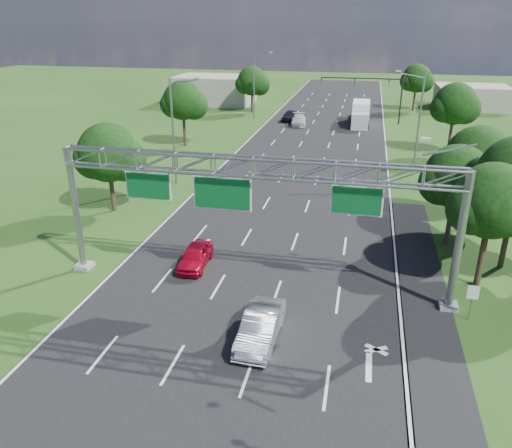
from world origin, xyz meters
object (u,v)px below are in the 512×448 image
(sign_gantry, at_px, (254,178))
(silver_sedan, at_px, (260,327))
(traffic_signal, at_px, (378,89))
(box_truck, at_px, (361,114))
(regulatory_sign, at_px, (473,296))
(red_coupe, at_px, (195,256))

(sign_gantry, bearing_deg, silver_sedan, -74.06)
(traffic_signal, relative_size, box_truck, 1.40)
(regulatory_sign, xyz_separation_m, traffic_signal, (-4.92, 54.02, 3.66))
(traffic_signal, relative_size, red_coupe, 2.95)
(traffic_signal, height_order, red_coupe, traffic_signal)
(sign_gantry, height_order, box_truck, sign_gantry)
(red_coupe, height_order, box_truck, box_truck)
(red_coupe, bearing_deg, regulatory_sign, -12.65)
(silver_sedan, relative_size, box_truck, 0.56)
(silver_sedan, xyz_separation_m, box_truck, (3.46, 56.61, 0.78))
(regulatory_sign, height_order, red_coupe, regulatory_sign)
(sign_gantry, relative_size, box_truck, 2.70)
(red_coupe, distance_m, box_truck, 50.41)
(sign_gantry, relative_size, regulatory_sign, 11.19)
(red_coupe, bearing_deg, sign_gantry, -25.88)
(traffic_signal, distance_m, red_coupe, 52.61)
(silver_sedan, bearing_deg, box_truck, 88.17)
(sign_gantry, distance_m, silver_sedan, 8.15)
(regulatory_sign, relative_size, red_coupe, 0.51)
(sign_gantry, bearing_deg, traffic_signal, 82.32)
(silver_sedan, distance_m, box_truck, 56.72)
(traffic_signal, bearing_deg, red_coupe, -102.67)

